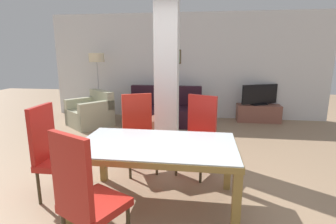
{
  "coord_description": "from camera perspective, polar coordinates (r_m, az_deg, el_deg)",
  "views": [
    {
      "loc": [
        0.49,
        -2.67,
        1.69
      ],
      "look_at": [
        0.0,
        0.89,
        0.88
      ],
      "focal_mm": 28.0,
      "sensor_mm": 36.0,
      "label": 1
    }
  ],
  "objects": [
    {
      "name": "dining_chair_near_left",
      "position": [
        2.31,
        -17.58,
        -16.68
      ],
      "size": [
        0.62,
        0.62,
        1.11
      ],
      "rotation": [
        0.0,
        0.0,
        -0.46
      ],
      "color": "red",
      "rests_on": "ground_plane"
    },
    {
      "name": "dining_table",
      "position": [
        2.93,
        -2.43,
        -9.32
      ],
      "size": [
        1.73,
        1.02,
        0.73
      ],
      "color": "olive",
      "rests_on": "ground_plane"
    },
    {
      "name": "dining_chair_head_left",
      "position": [
        3.37,
        -23.77,
        -7.71
      ],
      "size": [
        0.46,
        0.46,
        1.11
      ],
      "rotation": [
        0.0,
        0.0,
        -1.57
      ],
      "color": "red",
      "rests_on": "ground_plane"
    },
    {
      "name": "ground_plane",
      "position": [
        3.2,
        -2.33,
        -19.26
      ],
      "size": [
        18.0,
        18.0,
        0.0
      ],
      "primitive_type": "plane",
      "color": "#9B7D5F"
    },
    {
      "name": "bottle",
      "position": [
        5.16,
        0.48,
        -0.55
      ],
      "size": [
        0.06,
        0.06,
        0.29
      ],
      "color": "#B2B7BC",
      "rests_on": "coffee_table"
    },
    {
      "name": "dining_chair_far_left",
      "position": [
        3.85,
        -6.36,
        -4.17
      ],
      "size": [
        0.61,
        0.61,
        1.11
      ],
      "rotation": [
        0.0,
        0.0,
        -2.7
      ],
      "color": "red",
      "rests_on": "ground_plane"
    },
    {
      "name": "armchair",
      "position": [
        6.48,
        -16.35,
        -0.37
      ],
      "size": [
        1.22,
        1.21,
        0.81
      ],
      "rotation": [
        0.0,
        0.0,
        2.45
      ],
      "color": "#A6A587",
      "rests_on": "ground_plane"
    },
    {
      "name": "dining_chair_far_right",
      "position": [
        3.75,
        6.58,
        -4.65
      ],
      "size": [
        0.61,
        0.61,
        1.11
      ],
      "rotation": [
        0.0,
        0.0,
        2.7
      ],
      "color": "red",
      "rests_on": "ground_plane"
    },
    {
      "name": "tv_stand",
      "position": [
        6.97,
        19.05,
        -0.24
      ],
      "size": [
        1.05,
        0.4,
        0.43
      ],
      "color": "brown",
      "rests_on": "ground_plane"
    },
    {
      "name": "tv_screen",
      "position": [
        6.89,
        19.33,
        3.51
      ],
      "size": [
        0.91,
        0.45,
        0.51
      ],
      "rotation": [
        0.0,
        0.0,
        3.57
      ],
      "color": "black",
      "rests_on": "tv_stand"
    },
    {
      "name": "sofa",
      "position": [
        6.39,
        -0.75,
        0.16
      ],
      "size": [
        1.77,
        0.86,
        0.9
      ],
      "rotation": [
        0.0,
        0.0,
        3.14
      ],
      "color": "black",
      "rests_on": "ground_plane"
    },
    {
      "name": "back_wall",
      "position": [
        6.98,
        3.88,
        9.87
      ],
      "size": [
        7.2,
        0.09,
        2.7
      ],
      "color": "silver",
      "rests_on": "ground_plane"
    },
    {
      "name": "coffee_table",
      "position": [
        5.36,
        -0.96,
        -3.42
      ],
      "size": [
        0.55,
        0.55,
        0.4
      ],
      "color": "brown",
      "rests_on": "ground_plane"
    },
    {
      "name": "divider_pillar",
      "position": [
        4.35,
        -0.26,
        8.2
      ],
      "size": [
        0.37,
        0.32,
        2.7
      ],
      "color": "silver",
      "rests_on": "ground_plane"
    },
    {
      "name": "floor_lamp",
      "position": [
        7.08,
        -15.23,
        10.21
      ],
      "size": [
        0.39,
        0.39,
        1.69
      ],
      "color": "#B7B7BC",
      "rests_on": "ground_plane"
    }
  ]
}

